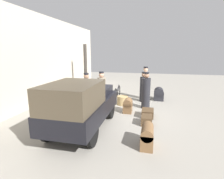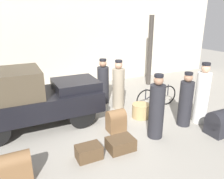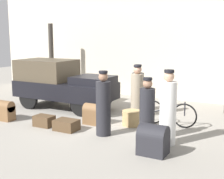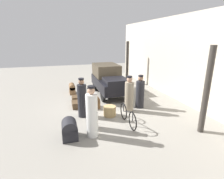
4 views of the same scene
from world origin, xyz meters
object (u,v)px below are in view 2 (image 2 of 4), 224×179
(bicycle, at_px, (157,97))
(trunk_large_brown, at_px, (12,168))
(porter_carrying_trunk, at_px, (202,96))
(truck, at_px, (28,97))
(porter_lifting_near_truck, at_px, (186,102))
(porter_with_bicycle, at_px, (118,87))
(conductor_in_dark_uniform, at_px, (157,109))
(suitcase_black_upright, at_px, (116,120))
(wicker_basket, at_px, (141,111))
(trunk_wicker_pale, at_px, (89,152))
(porter_standing_middle, at_px, (103,83))
(trunk_umber_medium, at_px, (121,144))
(trunk_barrel_dark, at_px, (220,123))

(bicycle, relative_size, trunk_large_brown, 2.32)
(bicycle, height_order, porter_carrying_trunk, porter_carrying_trunk)
(truck, distance_m, porter_lifting_near_truck, 4.49)
(porter_with_bicycle, bearing_deg, conductor_in_dark_uniform, -90.59)
(bicycle, distance_m, suitcase_black_upright, 2.24)
(wicker_basket, xyz_separation_m, trunk_wicker_pale, (-2.22, -1.28, -0.06))
(truck, height_order, trunk_wicker_pale, truck)
(wicker_basket, distance_m, porter_standing_middle, 1.86)
(wicker_basket, bearing_deg, conductor_in_dark_uniform, -104.36)
(porter_carrying_trunk, relative_size, porter_lifting_near_truck, 1.14)
(conductor_in_dark_uniform, distance_m, trunk_wicker_pale, 2.03)
(bicycle, height_order, porter_standing_middle, porter_standing_middle)
(suitcase_black_upright, height_order, trunk_wicker_pale, suitcase_black_upright)
(truck, bearing_deg, trunk_wicker_pale, -64.87)
(bicycle, relative_size, porter_standing_middle, 1.02)
(porter_with_bicycle, xyz_separation_m, trunk_umber_medium, (-1.14, -2.31, -0.62))
(truck, xyz_separation_m, trunk_barrel_dark, (4.58, -2.67, -0.61))
(porter_lifting_near_truck, xyz_separation_m, trunk_wicker_pale, (-3.09, -0.30, -0.57))
(truck, bearing_deg, trunk_large_brown, -104.88)
(bicycle, distance_m, trunk_wicker_pale, 3.64)
(porter_lifting_near_truck, relative_size, trunk_barrel_dark, 2.32)
(porter_lifting_near_truck, bearing_deg, porter_with_bicycle, 119.80)
(wicker_basket, bearing_deg, truck, 165.15)
(wicker_basket, bearing_deg, trunk_barrel_dark, -53.17)
(trunk_wicker_pale, bearing_deg, trunk_large_brown, -177.71)
(porter_with_bicycle, distance_m, trunk_umber_medium, 2.65)
(porter_with_bicycle, xyz_separation_m, trunk_barrel_dark, (1.63, -2.83, -0.43))
(bicycle, bearing_deg, trunk_wicker_pale, -151.25)
(truck, bearing_deg, conductor_in_dark_uniform, -34.46)
(bicycle, relative_size, trunk_wicker_pale, 2.97)
(trunk_wicker_pale, bearing_deg, trunk_barrel_dark, -8.49)
(wicker_basket, bearing_deg, trunk_umber_medium, -137.59)
(porter_with_bicycle, bearing_deg, suitcase_black_upright, -119.75)
(truck, relative_size, trunk_large_brown, 5.05)
(porter_with_bicycle, xyz_separation_m, porter_standing_middle, (-0.27, 0.69, -0.03))
(porter_carrying_trunk, bearing_deg, truck, 157.86)
(wicker_basket, bearing_deg, porter_lifting_near_truck, -48.32)
(bicycle, relative_size, porter_lifting_near_truck, 1.05)
(trunk_large_brown, xyz_separation_m, trunk_wicker_pale, (1.58, 0.06, -0.17))
(suitcase_black_upright, xyz_separation_m, trunk_wicker_pale, (-1.13, -0.86, -0.16))
(trunk_large_brown, height_order, trunk_barrel_dark, trunk_barrel_dark)
(porter_carrying_trunk, bearing_deg, trunk_wicker_pale, -176.23)
(porter_lifting_near_truck, bearing_deg, trunk_wicker_pale, -174.42)
(wicker_basket, bearing_deg, trunk_wicker_pale, -150.06)
(trunk_umber_medium, xyz_separation_m, trunk_barrel_dark, (2.77, -0.52, 0.18))
(bicycle, xyz_separation_m, porter_carrying_trunk, (0.46, -1.51, 0.47))
(truck, distance_m, porter_standing_middle, 2.81)
(porter_with_bicycle, relative_size, suitcase_black_upright, 2.71)
(suitcase_black_upright, bearing_deg, porter_lifting_near_truck, -15.99)
(conductor_in_dark_uniform, xyz_separation_m, trunk_large_brown, (-3.51, -0.19, -0.46))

